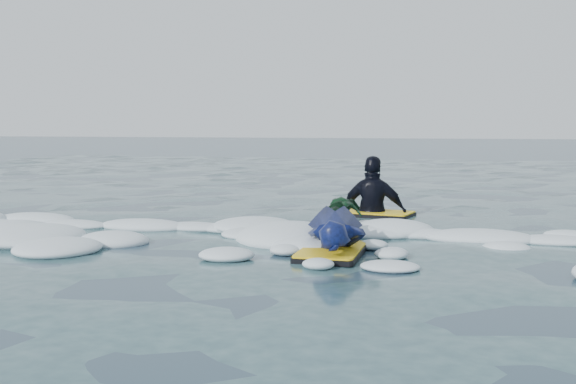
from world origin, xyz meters
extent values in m
plane|color=#1C3543|center=(0.00, 0.00, 0.00)|extent=(120.00, 120.00, 0.00)
cube|color=black|center=(0.71, 0.21, 0.04)|extent=(0.66, 1.19, 0.06)
cube|color=yellow|center=(0.71, 0.21, 0.08)|extent=(0.63, 1.16, 0.02)
imported|color=navy|center=(0.71, 0.46, 0.26)|extent=(0.94, 1.86, 0.42)
cube|color=black|center=(0.50, 1.89, 0.03)|extent=(0.73, 0.86, 0.04)
cube|color=yellow|center=(0.50, 1.89, 0.05)|extent=(0.71, 0.84, 0.01)
cube|color=#184EB6|center=(0.50, 1.89, 0.06)|extent=(0.47, 0.69, 0.00)
imported|color=#0E3419|center=(0.50, 2.09, 0.23)|extent=(0.56, 1.13, 0.43)
cube|color=black|center=(0.72, 3.59, 0.04)|extent=(1.30, 0.88, 0.06)
cube|color=yellow|center=(0.72, 3.59, 0.08)|extent=(1.27, 0.85, 0.02)
imported|color=black|center=(0.72, 3.59, 0.04)|extent=(1.07, 0.50, 1.78)
camera|label=1|loc=(2.13, -7.31, 1.43)|focal=45.00mm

